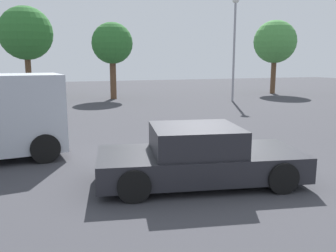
% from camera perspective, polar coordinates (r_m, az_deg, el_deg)
% --- Properties ---
extents(ground_plane, '(80.00, 80.00, 0.00)m').
position_cam_1_polar(ground_plane, '(8.13, 5.89, -8.23)').
color(ground_plane, '#38383D').
extents(sedan_foreground, '(4.61, 2.64, 1.24)m').
position_cam_1_polar(sedan_foreground, '(7.61, 4.97, -5.02)').
color(sedan_foreground, '#232328').
rests_on(sedan_foreground, ground_plane).
extents(dog, '(0.40, 0.65, 0.42)m').
position_cam_1_polar(dog, '(10.90, 12.17, -2.17)').
color(dog, olive).
rests_on(dog, ground_plane).
extents(light_post_near, '(0.44, 0.44, 6.62)m').
position_cam_1_polar(light_post_near, '(23.53, 10.77, 14.87)').
color(light_post_near, gray).
rests_on(light_post_near, ground_plane).
extents(tree_back_left, '(3.36, 3.36, 5.80)m').
position_cam_1_polar(tree_back_left, '(29.96, 16.98, 12.90)').
color(tree_back_left, brown).
rests_on(tree_back_left, ground_plane).
extents(tree_back_center, '(3.77, 3.77, 6.45)m').
position_cam_1_polar(tree_back_center, '(27.75, -22.09, 13.74)').
color(tree_back_center, brown).
rests_on(tree_back_center, ground_plane).
extents(tree_back_right, '(2.79, 2.79, 5.21)m').
position_cam_1_polar(tree_back_right, '(24.84, -9.05, 13.03)').
color(tree_back_right, brown).
rests_on(tree_back_right, ground_plane).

